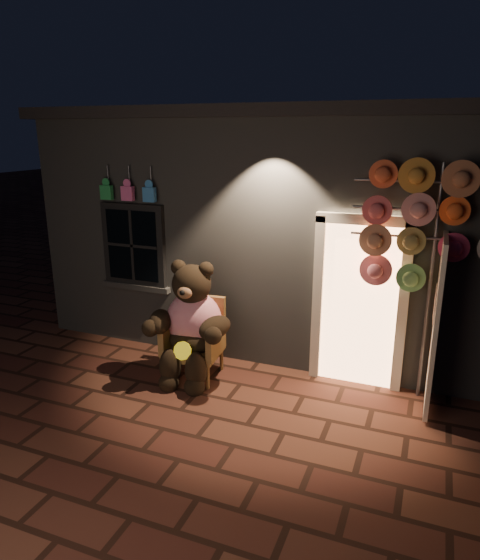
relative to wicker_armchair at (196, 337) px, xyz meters
The scene contains 5 objects.
ground 1.24m from the wicker_armchair, 53.96° to the right, with size 60.00×60.00×0.00m, color #552E20.
shop_building 3.38m from the wicker_armchair, 77.86° to the left, with size 7.30×5.95×3.51m.
wicker_armchair is the anchor object (origin of this frame).
teddy_bear 0.27m from the wicker_armchair, 86.83° to the right, with size 1.18×0.95×1.62m.
hat_rack 3.20m from the wicker_armchair, ahead, with size 1.72×0.22×2.83m.
Camera 1 is at (2.12, -4.54, 3.13)m, focal length 32.00 mm.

